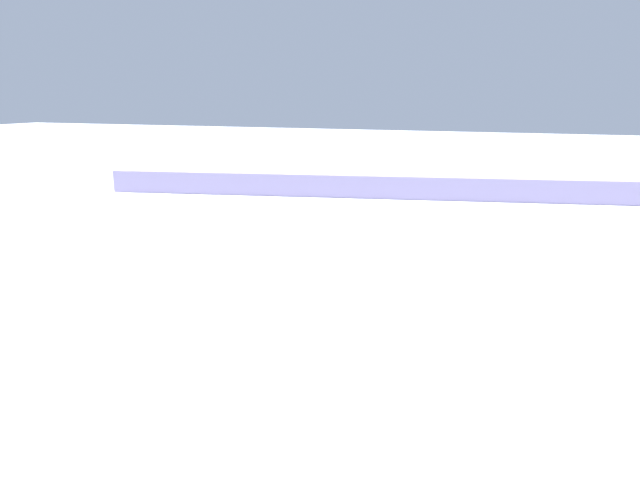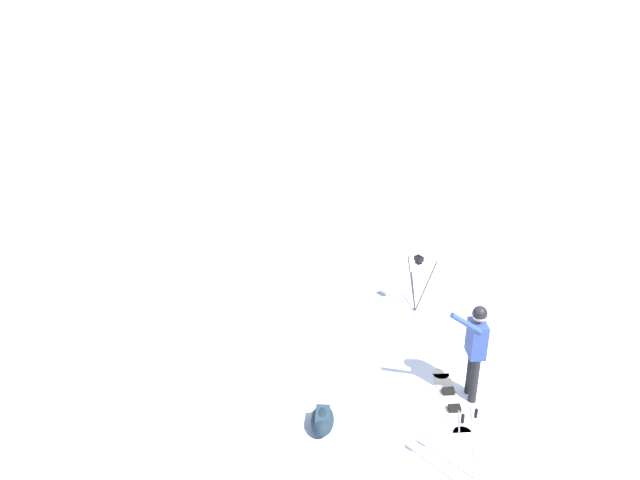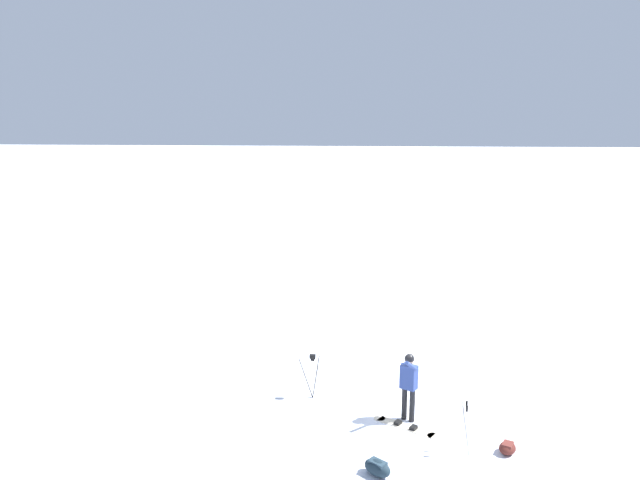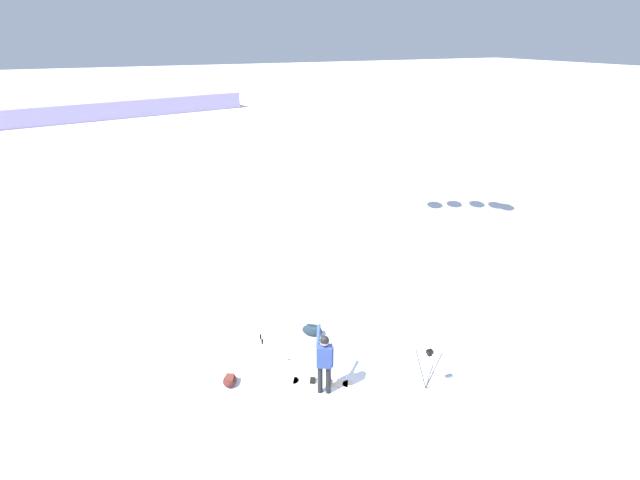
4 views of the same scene
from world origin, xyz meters
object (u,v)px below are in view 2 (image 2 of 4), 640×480
object	(u,v)px
snowboard	(451,401)
camera_tripod	(418,272)
ski_poles	(467,435)
snowboarder	(476,342)
gear_bag_small	(322,420)

from	to	relation	value
snowboard	camera_tripod	bearing A→B (deg)	60.51
ski_poles	snowboarder	bearing A→B (deg)	41.21
snowboarder	camera_tripod	bearing A→B (deg)	67.83
snowboarder	ski_poles	xyz separation A→B (m)	(-1.42, -1.24, -0.30)
snowboarder	snowboard	world-z (taller)	snowboarder
gear_bag_small	ski_poles	bearing A→B (deg)	-61.24
snowboarder	gear_bag_small	world-z (taller)	snowboarder
ski_poles	camera_tripod	bearing A→B (deg)	57.09
gear_bag_small	ski_poles	world-z (taller)	ski_poles
snowboarder	snowboard	size ratio (longest dim) A/B	1.14
camera_tripod	gear_bag_small	world-z (taller)	camera_tripod
snowboarder	camera_tripod	distance (m)	2.77
snowboarder	camera_tripod	world-z (taller)	snowboarder
snowboard	snowboarder	bearing A→B (deg)	-9.80
gear_bag_small	ski_poles	xyz separation A→B (m)	(1.10, -2.01, 0.62)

